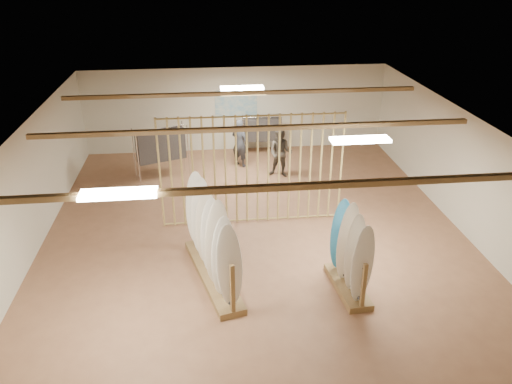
{
  "coord_description": "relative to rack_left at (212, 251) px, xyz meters",
  "views": [
    {
      "loc": [
        -1.14,
        -10.19,
        6.14
      ],
      "look_at": [
        0.0,
        0.0,
        1.2
      ],
      "focal_mm": 35.0,
      "sensor_mm": 36.0,
      "label": 1
    }
  ],
  "objects": [
    {
      "name": "floor",
      "position": [
        1.07,
        1.54,
        -0.66
      ],
      "size": [
        12.0,
        12.0,
        0.0
      ],
      "primitive_type": "plane",
      "color": "#926447",
      "rests_on": "ground"
    },
    {
      "name": "ceiling",
      "position": [
        1.07,
        1.54,
        2.14
      ],
      "size": [
        12.0,
        12.0,
        0.0
      ],
      "primitive_type": "plane",
      "rotation": [
        3.14,
        0.0,
        0.0
      ],
      "color": "gray",
      "rests_on": "ground"
    },
    {
      "name": "wall_back",
      "position": [
        1.07,
        7.54,
        0.74
      ],
      "size": [
        12.0,
        0.0,
        12.0
      ],
      "primitive_type": "plane",
      "rotation": [
        1.57,
        0.0,
        0.0
      ],
      "color": "beige",
      "rests_on": "ground"
    },
    {
      "name": "wall_left",
      "position": [
        -3.93,
        1.54,
        0.74
      ],
      "size": [
        0.0,
        12.0,
        12.0
      ],
      "primitive_type": "plane",
      "rotation": [
        1.57,
        0.0,
        1.57
      ],
      "color": "beige",
      "rests_on": "ground"
    },
    {
      "name": "wall_right",
      "position": [
        6.07,
        1.54,
        0.74
      ],
      "size": [
        0.0,
        12.0,
        12.0
      ],
      "primitive_type": "plane",
      "rotation": [
        1.57,
        0.0,
        -1.57
      ],
      "color": "beige",
      "rests_on": "ground"
    },
    {
      "name": "ceiling_slats",
      "position": [
        1.07,
        1.54,
        2.06
      ],
      "size": [
        9.5,
        6.12,
        0.1
      ],
      "primitive_type": "cube",
      "color": "olive",
      "rests_on": "ground"
    },
    {
      "name": "light_panels",
      "position": [
        1.07,
        1.54,
        2.08
      ],
      "size": [
        1.2,
        0.35,
        0.06
      ],
      "primitive_type": "cube",
      "color": "white",
      "rests_on": "ground"
    },
    {
      "name": "bamboo_partition",
      "position": [
        1.07,
        2.34,
        0.74
      ],
      "size": [
        4.45,
        0.05,
        2.78
      ],
      "color": "tan",
      "rests_on": "ground"
    },
    {
      "name": "poster",
      "position": [
        1.07,
        7.52,
        0.94
      ],
      "size": [
        1.4,
        0.03,
        0.9
      ],
      "primitive_type": "cube",
      "color": "teal",
      "rests_on": "ground"
    },
    {
      "name": "rack_left",
      "position": [
        0.0,
        0.0,
        0.0
      ],
      "size": [
        1.2,
        2.81,
        1.93
      ],
      "rotation": [
        0.0,
        0.0,
        0.25
      ],
      "color": "olive",
      "rests_on": "floor"
    },
    {
      "name": "rack_right",
      "position": [
        2.68,
        -0.68,
        -0.06
      ],
      "size": [
        0.62,
        1.57,
        1.78
      ],
      "rotation": [
        0.0,
        0.0,
        0.09
      ],
      "color": "olive",
      "rests_on": "floor"
    },
    {
      "name": "clothing_rack_a",
      "position": [
        -1.31,
        5.29,
        0.39
      ],
      "size": [
        1.45,
        0.86,
        1.62
      ],
      "rotation": [
        0.0,
        0.0,
        0.37
      ],
      "color": "silver",
      "rests_on": "floor"
    },
    {
      "name": "clothing_rack_b",
      "position": [
        1.87,
        6.94,
        0.2
      ],
      "size": [
        1.24,
        0.34,
        1.33
      ],
      "rotation": [
        0.0,
        0.0,
        -0.02
      ],
      "color": "silver",
      "rests_on": "floor"
    },
    {
      "name": "shopper_a",
      "position": [
        1.06,
        6.01,
        0.2
      ],
      "size": [
        0.76,
        0.73,
        1.73
      ],
      "primitive_type": "imported",
      "rotation": [
        0.0,
        0.0,
        2.46
      ],
      "color": "#2A2C33",
      "rests_on": "floor"
    },
    {
      "name": "shopper_b",
      "position": [
        2.2,
        5.05,
        0.18
      ],
      "size": [
        1.0,
        0.89,
        1.7
      ],
      "primitive_type": "imported",
      "rotation": [
        0.0,
        0.0,
        -0.38
      ],
      "color": "#3C362E",
      "rests_on": "floor"
    }
  ]
}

